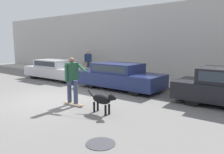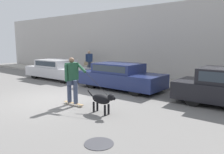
# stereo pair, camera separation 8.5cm
# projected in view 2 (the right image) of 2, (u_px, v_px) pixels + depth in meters

# --- Properties ---
(ground_plane) EXTENTS (36.00, 36.00, 0.00)m
(ground_plane) POSITION_uv_depth(u_px,v_px,m) (54.00, 99.00, 8.83)
(ground_plane) COLOR slate
(back_wall) EXTENTS (32.00, 0.30, 4.57)m
(back_wall) POSITION_uv_depth(u_px,v_px,m) (144.00, 43.00, 13.92)
(back_wall) COLOR #B2ADA8
(back_wall) RESTS_ON ground_plane
(sidewalk_curb) EXTENTS (30.00, 2.43, 0.15)m
(sidewalk_curb) POSITION_uv_depth(u_px,v_px,m) (132.00, 80.00, 13.18)
(sidewalk_curb) COLOR #A39E93
(sidewalk_curb) RESTS_ON ground_plane
(parked_car_0) EXTENTS (4.47, 1.98, 1.23)m
(parked_car_0) POSITION_uv_depth(u_px,v_px,m) (57.00, 70.00, 13.90)
(parked_car_0) COLOR black
(parked_car_0) RESTS_ON ground_plane
(parked_car_1) EXTENTS (4.27, 1.81, 1.28)m
(parked_car_1) POSITION_uv_depth(u_px,v_px,m) (121.00, 76.00, 10.80)
(parked_car_1) COLOR black
(parked_car_1) RESTS_ON ground_plane
(dog) EXTENTS (1.24, 0.36, 0.71)m
(dog) POSITION_uv_depth(u_px,v_px,m) (102.00, 100.00, 6.99)
(dog) COLOR black
(dog) RESTS_ON ground_plane
(skateboarder) EXTENTS (2.31, 0.65, 1.75)m
(skateboarder) POSITION_uv_depth(u_px,v_px,m) (72.00, 78.00, 7.88)
(skateboarder) COLOR beige
(skateboarder) RESTS_ON ground_plane
(pedestrian_with_bag) EXTENTS (0.32, 0.68, 1.59)m
(pedestrian_with_bag) POSITION_uv_depth(u_px,v_px,m) (89.00, 60.00, 15.87)
(pedestrian_with_bag) COLOR #3D4760
(pedestrian_with_bag) RESTS_ON sidewalk_curb
(manhole_cover) EXTENTS (0.67, 0.67, 0.01)m
(manhole_cover) POSITION_uv_depth(u_px,v_px,m) (99.00, 144.00, 4.92)
(manhole_cover) COLOR #38383D
(manhole_cover) RESTS_ON ground_plane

